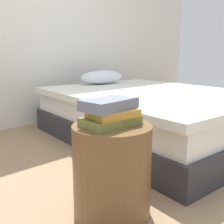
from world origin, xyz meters
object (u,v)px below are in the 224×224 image
book_olive (110,121)px  book_slate (109,104)px  book_ochre (114,113)px  bed (149,114)px  side_table (112,171)px

book_olive → book_slate: book_slate is taller
book_olive → book_ochre: (0.01, -0.01, 0.04)m
book_olive → book_ochre: bearing=-32.1°
book_olive → book_slate: bearing=119.7°
bed → book_slate: size_ratio=8.11×
bed → book_olive: 1.40m
book_olive → book_slate: 0.08m
bed → book_olive: (-1.17, -0.72, 0.26)m
side_table → book_slate: size_ratio=1.82×
book_ochre → book_slate: bearing=145.0°
book_ochre → bed: bearing=39.2°
bed → book_ochre: bed is taller
book_olive → bed: bearing=34.3°
book_ochre → book_slate: size_ratio=0.85×
book_olive → book_ochre: size_ratio=1.21×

